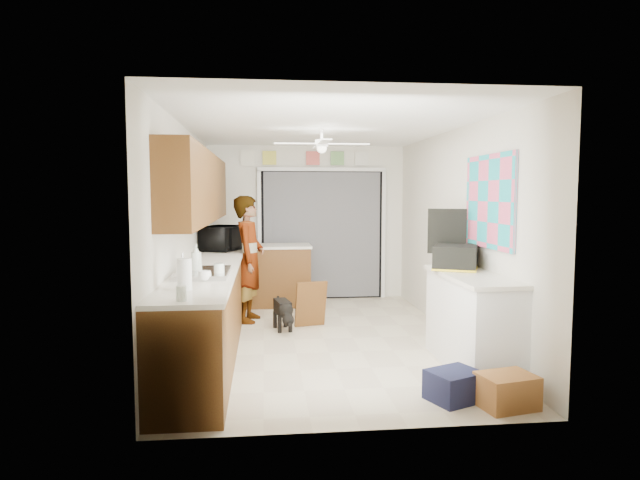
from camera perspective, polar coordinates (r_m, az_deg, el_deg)
name	(u,v)px	position (r m, az deg, el deg)	size (l,w,h in m)	color
floor	(323,339)	(6.49, 0.37, -10.48)	(5.00, 5.00, 0.00)	beige
ceiling	(324,127)	(6.30, 0.39, 12.00)	(5.00, 5.00, 0.00)	white
wall_back	(307,223)	(8.76, -1.43, 1.84)	(3.20, 3.20, 0.00)	silver
wall_front	(362,261)	(3.81, 4.54, -2.27)	(3.20, 3.20, 0.00)	silver
wall_left	(185,236)	(6.30, -14.24, 0.46)	(5.00, 5.00, 0.00)	silver
wall_right	(455,233)	(6.64, 14.23, 0.69)	(5.00, 5.00, 0.00)	silver
left_base_cabinets	(213,304)	(6.38, -11.40, -6.70)	(0.60, 4.80, 0.90)	brown
left_countertop	(213,264)	(6.30, -11.38, -2.51)	(0.62, 4.80, 0.04)	white
upper_cabinets	(200,188)	(6.46, -12.68, 5.48)	(0.32, 4.00, 0.80)	brown
sink_basin	(203,274)	(5.31, -12.40, -3.53)	(0.50, 0.76, 0.06)	silver
faucet	(183,264)	(5.32, -14.45, -2.52)	(0.03, 0.03, 0.22)	silver
peninsula_base	(277,276)	(8.32, -4.59, -3.88)	(1.00, 0.60, 0.90)	brown
peninsula_top	(277,246)	(8.26, -4.61, -0.66)	(1.04, 0.64, 0.04)	white
back_opening_recess	(322,235)	(8.76, 0.22, 0.53)	(2.00, 0.06, 2.10)	black
curtain_panel	(322,235)	(8.73, 0.25, 0.51)	(1.90, 0.03, 2.05)	slate
door_trim_left	(260,236)	(8.68, -6.47, 0.46)	(0.06, 0.04, 2.10)	white
door_trim_right	(383,235)	(8.90, 6.78, 0.57)	(0.06, 0.04, 2.10)	white
door_trim_head	(322,169)	(8.72, 0.24, 7.55)	(2.10, 0.04, 0.06)	white
header_frame_0	(269,158)	(8.71, -5.41, 8.72)	(0.22, 0.02, 0.22)	#D6D047
header_frame_2	(313,158)	(8.74, -0.77, 8.72)	(0.22, 0.02, 0.22)	#D85751
header_frame_3	(337,158)	(8.79, 1.86, 8.70)	(0.22, 0.02, 0.22)	#6CA15C
header_frame_4	(362,159)	(8.85, 4.46, 8.66)	(0.22, 0.02, 0.22)	silver
route66_sign	(247,158)	(8.71, -7.74, 8.69)	(0.22, 0.02, 0.26)	silver
right_counter_base	(472,323)	(5.57, 15.91, -8.51)	(0.50, 1.40, 0.90)	white
right_counter_top	(472,276)	(5.47, 15.93, -3.72)	(0.54, 1.44, 0.04)	white
abstract_painting	(489,201)	(5.69, 17.60, 3.94)	(0.03, 1.15, 0.95)	#EF5880
ceiling_fan	(322,144)	(6.48, 0.19, 10.20)	(1.14, 1.14, 0.24)	white
microwave	(222,238)	(7.55, -10.39, 0.20)	(0.62, 0.42, 0.34)	black
soap_bottle	(196,259)	(5.36, -13.07, -1.99)	(0.12, 0.12, 0.30)	silver
cup	(205,276)	(4.96, -12.21, -3.75)	(0.12, 0.12, 0.09)	white
jar_a	(219,271)	(5.11, -10.71, -3.22)	(0.10, 0.10, 0.14)	silver
jar_b	(181,293)	(4.08, -14.58, -5.54)	(0.07, 0.07, 0.11)	silver
paper_towel_roll	(184,274)	(4.52, -14.27, -3.56)	(0.12, 0.12, 0.26)	white
suitcase	(456,257)	(5.83, 14.28, -1.75)	(0.43, 0.57, 0.25)	black
suitcase_rim	(456,267)	(5.84, 14.26, -2.82)	(0.44, 0.58, 0.02)	yellow
suitcase_lid	(447,231)	(6.07, 13.39, 0.91)	(0.42, 0.03, 0.50)	black
cardboard_box	(507,391)	(4.74, 19.31, -14.96)	(0.44, 0.33, 0.27)	#B36F38
navy_crate	(454,386)	(4.77, 14.13, -14.83)	(0.41, 0.34, 0.25)	#151836
cabinet_door_panel	(311,304)	(6.96, -0.98, -6.84)	(0.41, 0.03, 0.61)	brown
man	(249,259)	(7.27, -7.57, -2.01)	(0.62, 0.41, 1.70)	white
dog	(283,313)	(6.86, -4.02, -7.80)	(0.23, 0.55, 0.43)	black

